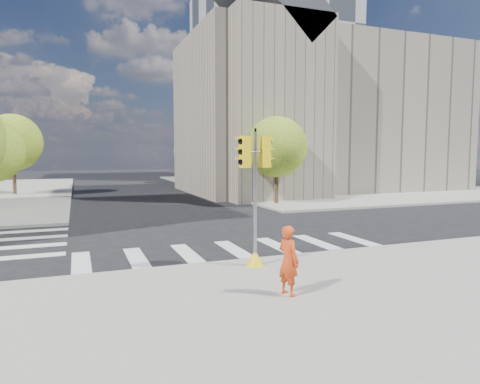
{
  "coord_description": "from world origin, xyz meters",
  "views": [
    {
      "loc": [
        -5.55,
        -16.89,
        3.62
      ],
      "look_at": [
        0.43,
        -1.29,
        2.1
      ],
      "focal_mm": 32.0,
      "sensor_mm": 36.0,
      "label": 1
    }
  ],
  "objects_px": {
    "traffic_signal": "(255,209)",
    "photographer": "(288,260)",
    "lamp_far": "(209,144)",
    "lamp_near": "(260,141)"
  },
  "relations": [
    {
      "from": "traffic_signal",
      "to": "photographer",
      "type": "height_order",
      "value": "traffic_signal"
    },
    {
      "from": "lamp_far",
      "to": "photographer",
      "type": "height_order",
      "value": "lamp_far"
    },
    {
      "from": "lamp_far",
      "to": "traffic_signal",
      "type": "height_order",
      "value": "lamp_far"
    },
    {
      "from": "traffic_signal",
      "to": "photographer",
      "type": "bearing_deg",
      "value": -109.62
    },
    {
      "from": "lamp_near",
      "to": "lamp_far",
      "type": "xyz_separation_m",
      "value": [
        0.0,
        14.0,
        0.0
      ]
    },
    {
      "from": "lamp_near",
      "to": "traffic_signal",
      "type": "bearing_deg",
      "value": -114.09
    },
    {
      "from": "lamp_near",
      "to": "lamp_far",
      "type": "distance_m",
      "value": 14.0
    },
    {
      "from": "photographer",
      "to": "lamp_near",
      "type": "bearing_deg",
      "value": -38.81
    },
    {
      "from": "lamp_far",
      "to": "photographer",
      "type": "bearing_deg",
      "value": -103.8
    },
    {
      "from": "traffic_signal",
      "to": "photographer",
      "type": "relative_size",
      "value": 2.45
    }
  ]
}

